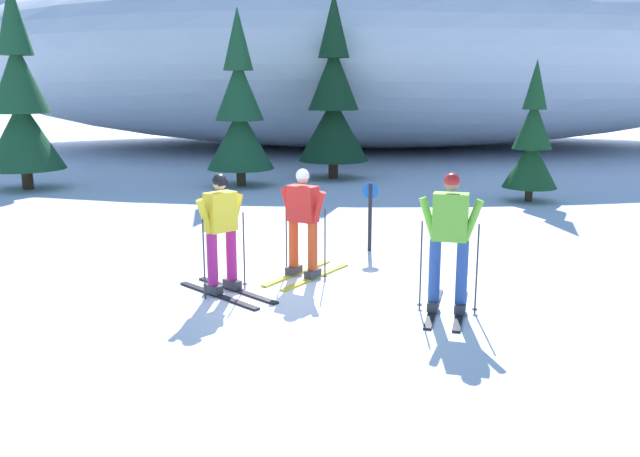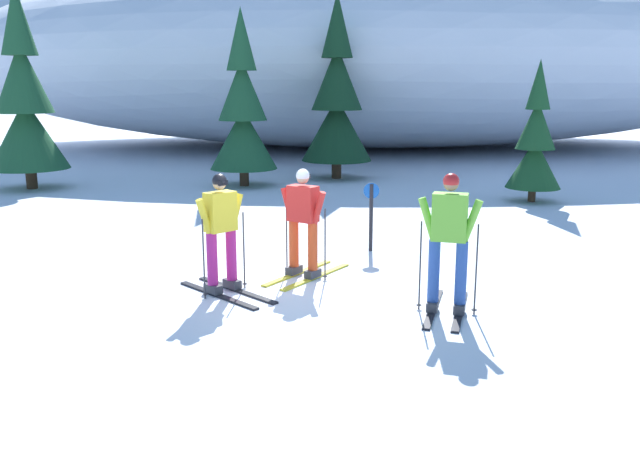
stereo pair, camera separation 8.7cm
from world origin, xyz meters
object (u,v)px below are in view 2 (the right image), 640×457
at_px(skier_red_jacket, 304,221).
at_px(pine_tree_far_right, 536,143).
at_px(trail_marker_post, 371,212).
at_px(pine_tree_center_left, 243,113).
at_px(skier_lime_jacket, 449,240).
at_px(pine_tree_far_left, 25,105).
at_px(skier_yellow_jacket, 222,231).
at_px(pine_tree_center_right, 337,102).

distance_m(skier_red_jacket, pine_tree_far_right, 8.88).
bearing_deg(trail_marker_post, pine_tree_center_left, 111.84).
xyz_separation_m(skier_lime_jacket, pine_tree_far_right, (3.76, 8.48, 0.50)).
distance_m(skier_red_jacket, pine_tree_center_left, 9.79).
distance_m(skier_lime_jacket, trail_marker_post, 3.42).
xyz_separation_m(pine_tree_center_left, pine_tree_far_right, (7.64, -2.69, -0.64)).
height_order(skier_red_jacket, skier_lime_jacket, skier_lime_jacket).
distance_m(pine_tree_far_left, pine_tree_center_left, 6.07).
bearing_deg(pine_tree_center_left, pine_tree_far_right, -19.40).
bearing_deg(skier_yellow_jacket, trail_marker_post, 46.54).
relative_size(skier_red_jacket, pine_tree_center_right, 0.30).
relative_size(skier_lime_jacket, pine_tree_far_left, 0.33).
bearing_deg(skier_yellow_jacket, pine_tree_far_left, 125.21).
height_order(skier_yellow_jacket, skier_red_jacket, skier_yellow_jacket).
bearing_deg(pine_tree_center_left, skier_lime_jacket, -70.83).
relative_size(skier_lime_jacket, pine_tree_far_right, 0.52).
distance_m(skier_lime_jacket, pine_tree_center_left, 11.87).
bearing_deg(skier_lime_jacket, pine_tree_center_right, 95.05).
xyz_separation_m(pine_tree_center_left, pine_tree_center_right, (2.76, 1.58, 0.26)).
distance_m(pine_tree_far_left, trail_marker_post, 11.85).
xyz_separation_m(skier_yellow_jacket, pine_tree_center_right, (1.92, 11.85, 1.48)).
relative_size(skier_lime_jacket, pine_tree_center_left, 0.36).
xyz_separation_m(skier_yellow_jacket, pine_tree_far_right, (6.80, 7.58, 0.58)).
bearing_deg(pine_tree_far_right, pine_tree_center_right, 138.87).
bearing_deg(skier_lime_jacket, pine_tree_far_right, 66.09).
height_order(skier_yellow_jacket, pine_tree_center_right, pine_tree_center_right).
distance_m(skier_lime_jacket, pine_tree_center_right, 12.87).
distance_m(skier_yellow_jacket, skier_lime_jacket, 3.17).
height_order(pine_tree_center_left, trail_marker_post, pine_tree_center_left).
bearing_deg(trail_marker_post, pine_tree_far_right, 48.86).
xyz_separation_m(skier_red_jacket, pine_tree_center_right, (0.78, 11.08, 1.49)).
bearing_deg(pine_tree_far_left, skier_yellow_jacket, -54.79).
distance_m(skier_red_jacket, trail_marker_post, 2.04).
bearing_deg(pine_tree_far_right, pine_tree_center_left, 160.60).
height_order(skier_lime_jacket, pine_tree_far_left, pine_tree_far_left).
bearing_deg(pine_tree_center_right, pine_tree_center_left, -150.24).
relative_size(skier_red_jacket, pine_tree_far_left, 0.30).
relative_size(skier_lime_jacket, pine_tree_center_right, 0.32).
relative_size(skier_yellow_jacket, pine_tree_center_left, 0.34).
bearing_deg(pine_tree_far_right, skier_yellow_jacket, -131.91).
relative_size(skier_yellow_jacket, pine_tree_center_right, 0.30).
bearing_deg(pine_tree_far_right, skier_red_jacket, -129.72).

